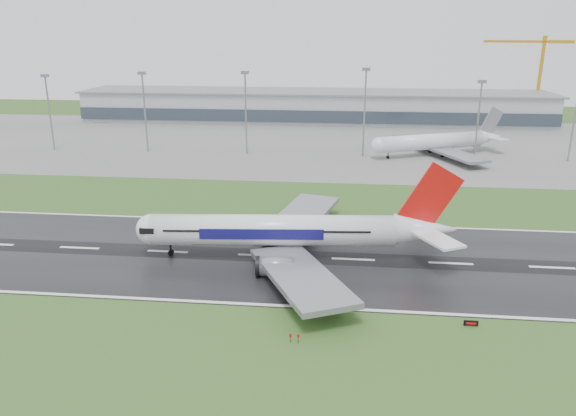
# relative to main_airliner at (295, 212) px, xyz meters

# --- Properties ---
(ground) EXTENTS (520.00, 520.00, 0.00)m
(ground) POSITION_rel_main_airliner_xyz_m (-7.73, -0.41, -9.95)
(ground) COLOR #2C501D
(ground) RESTS_ON ground
(runway) EXTENTS (400.00, 45.00, 0.10)m
(runway) POSITION_rel_main_airliner_xyz_m (-7.73, -0.41, -9.90)
(runway) COLOR black
(runway) RESTS_ON ground
(apron) EXTENTS (400.00, 130.00, 0.08)m
(apron) POSITION_rel_main_airliner_xyz_m (-7.73, 124.59, -9.91)
(apron) COLOR slate
(apron) RESTS_ON ground
(terminal) EXTENTS (240.00, 36.00, 15.00)m
(terminal) POSITION_rel_main_airliner_xyz_m (-7.73, 184.59, -2.45)
(terminal) COLOR #999DA5
(terminal) RESTS_ON ground
(main_airliner) EXTENTS (71.98, 69.09, 19.70)m
(main_airliner) POSITION_rel_main_airliner_xyz_m (0.00, 0.00, 0.00)
(main_airliner) COLOR white
(main_airliner) RESTS_ON runway
(parked_airliner) EXTENTS (74.86, 72.89, 16.93)m
(parked_airliner) POSITION_rel_main_airliner_xyz_m (44.48, 105.18, -1.40)
(parked_airliner) COLOR silver
(parked_airliner) RESTS_ON apron
(tower_crane) EXTENTS (42.10, 17.37, 43.46)m
(tower_crane) POSITION_rel_main_airliner_xyz_m (110.37, 199.59, 11.78)
(tower_crane) COLOR #BC800F
(tower_crane) RESTS_ON ground
(runway_sign) EXTENTS (2.31, 0.65, 1.04)m
(runway_sign) POSITION_rel_main_airliner_xyz_m (31.03, -25.73, -9.43)
(runway_sign) COLOR black
(runway_sign) RESTS_ON ground
(floodmast_0) EXTENTS (0.64, 0.64, 28.52)m
(floodmast_0) POSITION_rel_main_airliner_xyz_m (-107.23, 99.59, 4.31)
(floodmast_0) COLOR gray
(floodmast_0) RESTS_ON ground
(floodmast_1) EXTENTS (0.64, 0.64, 29.81)m
(floodmast_1) POSITION_rel_main_airliner_xyz_m (-68.10, 99.59, 4.95)
(floodmast_1) COLOR gray
(floodmast_1) RESTS_ON ground
(floodmast_2) EXTENTS (0.64, 0.64, 30.32)m
(floodmast_2) POSITION_rel_main_airliner_xyz_m (-28.28, 99.59, 5.21)
(floodmast_2) COLOR gray
(floodmast_2) RESTS_ON ground
(floodmast_3) EXTENTS (0.64, 0.64, 31.81)m
(floodmast_3) POSITION_rel_main_airliner_xyz_m (16.58, 99.59, 5.96)
(floodmast_3) COLOR gray
(floodmast_3) RESTS_ON ground
(floodmast_4) EXTENTS (0.64, 0.64, 27.79)m
(floodmast_4) POSITION_rel_main_airliner_xyz_m (57.94, 99.59, 3.95)
(floodmast_4) COLOR gray
(floodmast_4) RESTS_ON ground
(floodmast_5) EXTENTS (0.64, 0.64, 30.73)m
(floodmast_5) POSITION_rel_main_airliner_xyz_m (91.55, 99.59, 5.41)
(floodmast_5) COLOR gray
(floodmast_5) RESTS_ON ground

